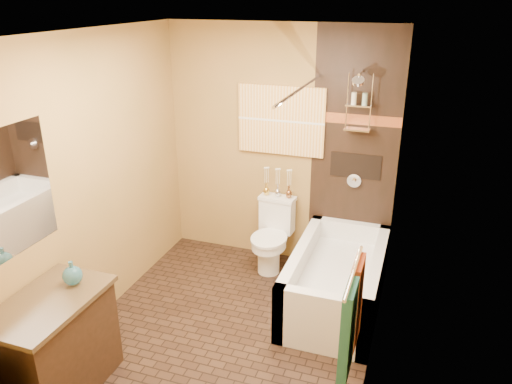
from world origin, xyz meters
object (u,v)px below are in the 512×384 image
at_px(toilet, 272,235).
at_px(vanity, 55,346).
at_px(sunset_painting, 281,120).
at_px(bathtub, 336,284).

relative_size(toilet, vanity, 0.84).
distance_m(toilet, vanity, 2.42).
xyz_separation_m(sunset_painting, toilet, (0.00, -0.25, -1.17)).
relative_size(sunset_painting, bathtub, 0.60).
distance_m(sunset_painting, bathtub, 1.70).
relative_size(sunset_painting, vanity, 1.01).
height_order(toilet, vanity, vanity).
bearing_deg(sunset_painting, toilet, -90.00).
xyz_separation_m(sunset_painting, bathtub, (0.78, -0.73, -1.33)).
bearing_deg(toilet, vanity, -108.49).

